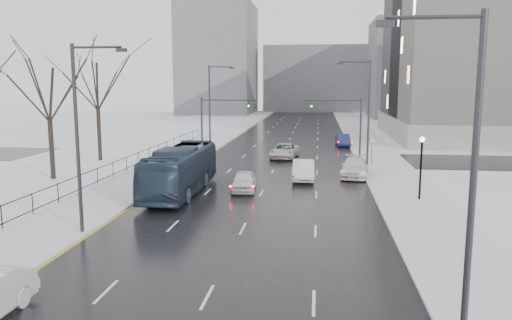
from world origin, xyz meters
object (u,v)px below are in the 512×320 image
at_px(tree_park_e, 101,161).
at_px(bus, 181,170).
at_px(streetlight_r_near, 465,170).
at_px(streetlight_r_mid, 366,111).
at_px(streetlight_l_far, 211,104).
at_px(no_uturn_sign, 372,143).
at_px(sedan_right_far, 354,167).
at_px(mast_signal_right, 350,121).
at_px(mast_signal_left, 211,120).
at_px(sedan_right_distant, 343,140).
at_px(tree_park_d, 54,180).
at_px(streetlight_l_near, 81,130).
at_px(sedan_right_cross, 284,151).
at_px(lamppost_r_mid, 421,159).
at_px(sedan_right_near, 303,170).
at_px(sedan_center_near, 244,181).

height_order(tree_park_e, bus, tree_park_e).
height_order(streetlight_r_near, bus, streetlight_r_near).
height_order(tree_park_e, streetlight_r_mid, streetlight_r_mid).
relative_size(streetlight_r_mid, streetlight_l_far, 1.00).
distance_m(streetlight_r_mid, streetlight_l_far, 20.27).
relative_size(streetlight_r_near, no_uturn_sign, 3.70).
relative_size(streetlight_l_far, sedan_right_far, 1.82).
bearing_deg(mast_signal_right, mast_signal_left, 180.00).
bearing_deg(streetlight_r_near, sedan_right_distant, 91.12).
relative_size(streetlight_l_far, sedan_right_distant, 2.20).
height_order(tree_park_d, streetlight_l_near, streetlight_l_near).
distance_m(no_uturn_sign, sedan_right_distant, 15.82).
bearing_deg(mast_signal_right, streetlight_r_mid, -84.00).
relative_size(bus, sedan_right_cross, 2.18).
bearing_deg(mast_signal_left, streetlight_l_far, 101.87).
height_order(tree_park_d, tree_park_e, tree_park_e).
height_order(streetlight_l_far, bus, streetlight_l_far).
bearing_deg(lamppost_r_mid, streetlight_l_near, -152.45).
relative_size(no_uturn_sign, sedan_right_cross, 0.49).
bearing_deg(sedan_right_far, sedan_right_near, -149.24).
xyz_separation_m(bus, sedan_center_near, (4.47, 1.22, -0.96)).
distance_m(streetlight_r_mid, sedan_center_near, 13.54).
distance_m(streetlight_l_far, no_uturn_sign, 19.41).
bearing_deg(sedan_right_far, tree_park_e, 173.59).
distance_m(mast_signal_right, sedan_right_near, 12.74).
bearing_deg(mast_signal_right, sedan_right_distant, 90.62).
xyz_separation_m(bus, sedan_right_cross, (6.37, 17.88, -0.92)).
height_order(bus, sedan_right_cross, bus).
height_order(bus, sedan_center_near, bus).
relative_size(streetlight_r_near, sedan_center_near, 2.32).
bearing_deg(mast_signal_left, sedan_right_near, -48.38).
relative_size(streetlight_r_near, sedan_right_near, 1.99).
bearing_deg(sedan_right_far, streetlight_r_near, -82.25).
xyz_separation_m(streetlight_r_mid, streetlight_l_far, (-16.33, 12.00, 0.00)).
height_order(sedan_right_near, sedan_right_far, sedan_right_near).
bearing_deg(bus, streetlight_l_far, 95.66).
height_order(mast_signal_left, sedan_right_far, mast_signal_left).
xyz_separation_m(streetlight_l_near, sedan_right_cross, (8.67, 28.38, -4.81)).
height_order(bus, sedan_right_distant, bus).
xyz_separation_m(lamppost_r_mid, sedan_right_distant, (-3.80, 29.62, -2.16)).
distance_m(streetlight_r_near, sedan_right_cross, 39.43).
relative_size(bus, sedan_right_far, 2.21).
xyz_separation_m(tree_park_e, no_uturn_sign, (27.40, 0.00, 2.30)).
relative_size(streetlight_r_mid, sedan_right_cross, 1.80).
bearing_deg(mast_signal_left, streetlight_r_mid, -27.31).
relative_size(mast_signal_right, sedan_right_far, 1.18).
distance_m(tree_park_d, tree_park_e, 10.01).
bearing_deg(streetlight_l_near, sedan_right_near, 56.17).
bearing_deg(sedan_right_far, mast_signal_left, 152.63).
bearing_deg(no_uturn_sign, sedan_right_far, -109.99).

